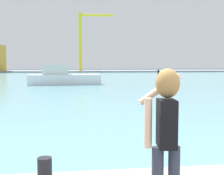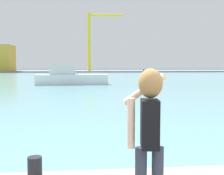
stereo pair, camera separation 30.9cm
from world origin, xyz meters
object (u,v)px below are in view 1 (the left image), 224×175
object	(u,v)px
person_photographer	(166,126)
boat_moored	(63,78)
port_crane	(84,36)
harbor_bollard	(45,169)

from	to	relation	value
person_photographer	boat_moored	size ratio (longest dim) A/B	0.22
person_photographer	port_crane	world-z (taller)	port_crane
harbor_bollard	port_crane	world-z (taller)	port_crane
person_photographer	port_crane	size ratio (longest dim) A/B	0.10
boat_moored	port_crane	size ratio (longest dim) A/B	0.46
harbor_bollard	port_crane	size ratio (longest dim) A/B	0.02
person_photographer	harbor_bollard	bearing A→B (deg)	57.65
boat_moored	port_crane	xyz separation A→B (m)	(4.29, 57.64, 10.11)
person_photographer	boat_moored	xyz separation A→B (m)	(-2.32, 30.15, -0.73)
harbor_bollard	port_crane	bearing A→B (deg)	87.69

